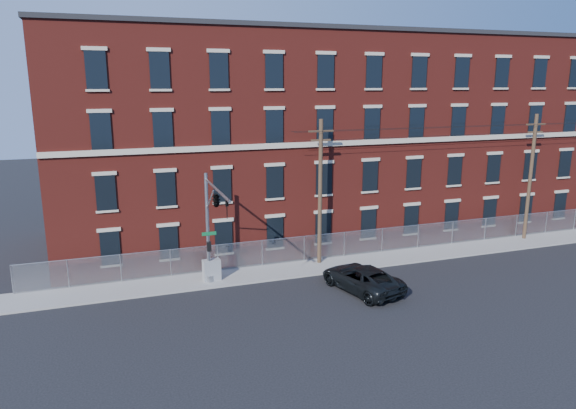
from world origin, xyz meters
The scene contains 10 objects.
ground centered at (0.00, 0.00, 0.00)m, with size 140.00×140.00×0.00m, color black.
sidewalk centered at (12.00, 5.00, 0.06)m, with size 65.00×3.00×0.12m, color gray.
mill_building centered at (12.00, 13.93, 8.15)m, with size 55.30×14.32×16.30m.
chain_link_fence centered at (12.00, 6.30, 1.06)m, with size 59.06×0.06×1.85m.
traffic_signal_mast centered at (-6.00, 2.18, 5.39)m, with size 0.90×6.75×7.00m.
utility_pole_near centered at (2.00, 5.60, 5.34)m, with size 1.80×0.28×10.00m.
utility_pole_mid centered at (20.00, 5.60, 5.34)m, with size 1.80×0.28×10.00m.
overhead_wires centered at (20.00, 5.60, 9.12)m, with size 40.00×0.62×0.62m.
pickup_truck centered at (2.61, 0.27, 0.79)m, with size 2.63×5.69×1.58m, color black.
utility_cabinet centered at (-5.81, 4.65, 0.81)m, with size 1.10×0.55×1.38m, color gray.
Camera 1 is at (-11.55, -26.91, 12.47)m, focal length 32.80 mm.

